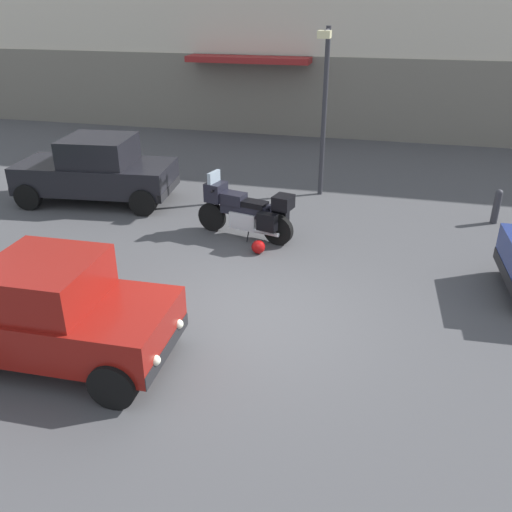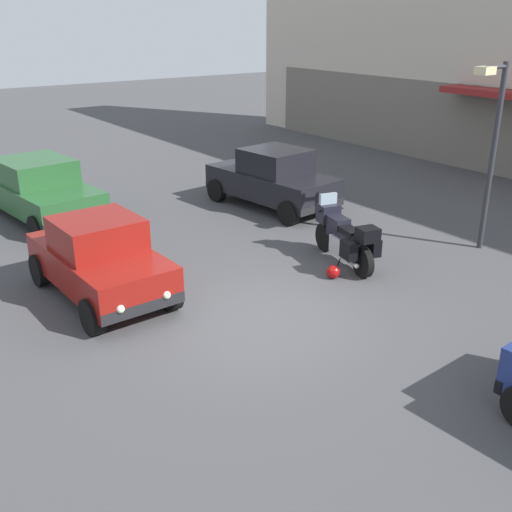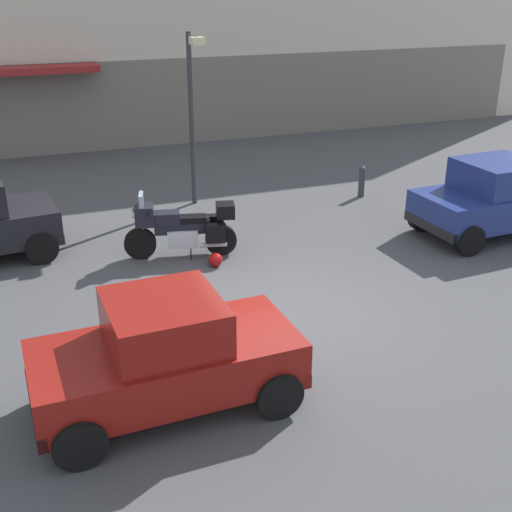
% 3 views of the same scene
% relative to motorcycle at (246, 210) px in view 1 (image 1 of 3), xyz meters
% --- Properties ---
extents(ground_plane, '(80.00, 80.00, 0.00)m').
position_rel_motorcycle_xyz_m(ground_plane, '(0.90, -3.10, -0.62)').
color(ground_plane, '#424244').
extents(motorcycle, '(2.23, 1.03, 1.36)m').
position_rel_motorcycle_xyz_m(motorcycle, '(0.00, 0.00, 0.00)').
color(motorcycle, black).
rests_on(motorcycle, ground).
extents(helmet, '(0.28, 0.28, 0.28)m').
position_rel_motorcycle_xyz_m(helmet, '(0.45, -0.71, -0.48)').
color(helmet, '#990C0C').
rests_on(helmet, ground).
extents(car_compact_side, '(3.51, 1.79, 1.56)m').
position_rel_motorcycle_xyz_m(car_compact_side, '(-1.50, -4.83, 0.15)').
color(car_compact_side, maroon).
rests_on(car_compact_side, ground).
extents(car_wagon_end, '(3.99, 2.15, 1.64)m').
position_rel_motorcycle_xyz_m(car_wagon_end, '(-4.18, 1.30, 0.19)').
color(car_wagon_end, black).
rests_on(car_wagon_end, ground).
extents(streetlamp_curbside, '(0.28, 0.94, 4.10)m').
position_rel_motorcycle_xyz_m(streetlamp_curbside, '(1.15, 3.05, 1.92)').
color(streetlamp_curbside, '#2D2D33').
rests_on(streetlamp_curbside, ground).
extents(bollard_curbside, '(0.16, 0.16, 0.81)m').
position_rel_motorcycle_xyz_m(bollard_curbside, '(5.31, 2.18, -0.19)').
color(bollard_curbside, '#333338').
rests_on(bollard_curbside, ground).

